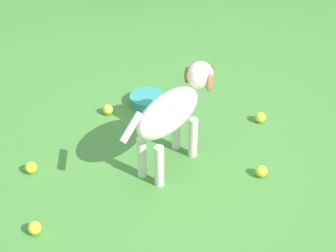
% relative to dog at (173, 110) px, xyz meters
% --- Properties ---
extents(ground, '(14.00, 14.00, 0.00)m').
position_rel_dog_xyz_m(ground, '(0.02, -0.01, -0.35)').
color(ground, '#478438').
extents(dog, '(0.78, 0.21, 0.53)m').
position_rel_dog_xyz_m(dog, '(0.00, 0.00, 0.00)').
color(dog, silver).
rests_on(dog, ground).
extents(tennis_ball_0, '(0.07, 0.07, 0.07)m').
position_rel_dog_xyz_m(tennis_ball_0, '(-0.07, -0.60, -0.31)').
color(tennis_ball_0, '#C0D532').
rests_on(tennis_ball_0, ground).
extents(tennis_ball_1, '(0.07, 0.07, 0.07)m').
position_rel_dog_xyz_m(tennis_ball_1, '(0.58, -0.52, -0.31)').
color(tennis_ball_1, yellow).
rests_on(tennis_ball_1, ground).
extents(tennis_ball_2, '(0.07, 0.07, 0.07)m').
position_rel_dog_xyz_m(tennis_ball_2, '(-0.22, 0.44, -0.31)').
color(tennis_ball_2, '#C6D62E').
rests_on(tennis_ball_2, ground).
extents(tennis_ball_3, '(0.07, 0.07, 0.07)m').
position_rel_dog_xyz_m(tennis_ball_3, '(-0.63, 0.16, -0.31)').
color(tennis_ball_3, '#D2E430').
rests_on(tennis_ball_3, ground).
extents(tennis_ball_4, '(0.07, 0.07, 0.07)m').
position_rel_dog_xyz_m(tennis_ball_4, '(0.84, -0.15, -0.31)').
color(tennis_ball_4, yellow).
rests_on(tennis_ball_4, ground).
extents(water_bowl, '(0.22, 0.22, 0.06)m').
position_rel_dog_xyz_m(water_bowl, '(-0.32, -0.50, -0.32)').
color(water_bowl, teal).
rests_on(water_bowl, ground).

